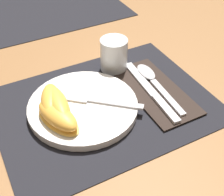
% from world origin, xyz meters
% --- Properties ---
extents(ground_plane, '(3.00, 3.00, 0.00)m').
position_xyz_m(ground_plane, '(0.00, 0.00, 0.00)').
color(ground_plane, olive).
extents(placemat, '(0.46, 0.34, 0.00)m').
position_xyz_m(placemat, '(0.00, 0.00, 0.00)').
color(placemat, black).
rests_on(placemat, ground_plane).
extents(placemat_far, '(0.46, 0.34, 0.00)m').
position_xyz_m(placemat_far, '(0.06, 0.51, 0.00)').
color(placemat_far, black).
rests_on(placemat_far, ground_plane).
extents(plate, '(0.23, 0.23, 0.02)m').
position_xyz_m(plate, '(-0.05, 0.01, 0.01)').
color(plate, white).
rests_on(plate, placemat).
extents(juice_glass, '(0.07, 0.07, 0.08)m').
position_xyz_m(juice_glass, '(0.08, 0.11, 0.04)').
color(juice_glass, silver).
rests_on(juice_glass, placemat).
extents(napkin, '(0.11, 0.23, 0.00)m').
position_xyz_m(napkin, '(0.12, -0.01, 0.01)').
color(napkin, '#2D231E').
rests_on(napkin, placemat).
extents(knife, '(0.03, 0.23, 0.01)m').
position_xyz_m(knife, '(0.11, -0.02, 0.01)').
color(knife, silver).
rests_on(knife, napkin).
extents(spoon, '(0.04, 0.20, 0.01)m').
position_xyz_m(spoon, '(0.13, 0.02, 0.01)').
color(spoon, silver).
rests_on(spoon, napkin).
extents(fork, '(0.16, 0.14, 0.00)m').
position_xyz_m(fork, '(-0.03, 0.01, 0.02)').
color(fork, silver).
rests_on(fork, plate).
extents(citrus_wedge_0, '(0.07, 0.12, 0.04)m').
position_xyz_m(citrus_wedge_0, '(-0.11, 0.03, 0.04)').
color(citrus_wedge_0, '#F7C656').
rests_on(citrus_wedge_0, plate).
extents(citrus_wedge_1, '(0.05, 0.12, 0.04)m').
position_xyz_m(citrus_wedge_1, '(-0.10, 0.01, 0.04)').
color(citrus_wedge_1, '#F7C656').
rests_on(citrus_wedge_1, plate).
extents(citrus_wedge_2, '(0.08, 0.12, 0.03)m').
position_xyz_m(citrus_wedge_2, '(-0.11, -0.02, 0.03)').
color(citrus_wedge_2, '#F7C656').
rests_on(citrus_wedge_2, plate).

